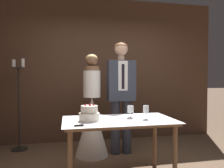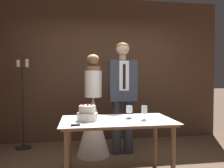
{
  "view_description": "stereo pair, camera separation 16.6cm",
  "coord_description": "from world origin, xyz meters",
  "px_view_note": "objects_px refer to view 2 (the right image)",
  "views": [
    {
      "loc": [
        -0.8,
        -2.46,
        1.29
      ],
      "look_at": [
        -0.16,
        0.65,
        1.19
      ],
      "focal_mm": 35.0,
      "sensor_mm": 36.0,
      "label": 1
    },
    {
      "loc": [
        -0.63,
        -2.49,
        1.29
      ],
      "look_at": [
        -0.16,
        0.65,
        1.19
      ],
      "focal_mm": 35.0,
      "sensor_mm": 36.0,
      "label": 2
    }
  ],
  "objects_px": {
    "tiered_cake": "(87,114)",
    "candle_stand": "(23,106)",
    "wine_glass_near": "(129,110)",
    "bride": "(93,119)",
    "wine_glass_middle": "(144,110)",
    "groom": "(123,91)",
    "cake_table": "(117,126)",
    "cake_knife": "(82,125)"
  },
  "relations": [
    {
      "from": "cake_table",
      "to": "groom",
      "type": "relative_size",
      "value": 0.75
    },
    {
      "from": "groom",
      "to": "candle_stand",
      "type": "relative_size",
      "value": 1.16
    },
    {
      "from": "cake_table",
      "to": "candle_stand",
      "type": "height_order",
      "value": "candle_stand"
    },
    {
      "from": "tiered_cake",
      "to": "wine_glass_middle",
      "type": "distance_m",
      "value": 0.71
    },
    {
      "from": "bride",
      "to": "wine_glass_middle",
      "type": "bearing_deg",
      "value": -58.09
    },
    {
      "from": "cake_table",
      "to": "candle_stand",
      "type": "relative_size",
      "value": 0.87
    },
    {
      "from": "tiered_cake",
      "to": "wine_glass_near",
      "type": "relative_size",
      "value": 1.58
    },
    {
      "from": "groom",
      "to": "candle_stand",
      "type": "bearing_deg",
      "value": 162.72
    },
    {
      "from": "cake_knife",
      "to": "wine_glass_middle",
      "type": "xyz_separation_m",
      "value": [
        0.78,
        0.22,
        0.11
      ]
    },
    {
      "from": "cake_knife",
      "to": "wine_glass_middle",
      "type": "relative_size",
      "value": 2.27
    },
    {
      "from": "candle_stand",
      "to": "cake_table",
      "type": "bearing_deg",
      "value": -43.74
    },
    {
      "from": "bride",
      "to": "candle_stand",
      "type": "height_order",
      "value": "bride"
    },
    {
      "from": "wine_glass_near",
      "to": "candle_stand",
      "type": "relative_size",
      "value": 0.1
    },
    {
      "from": "wine_glass_middle",
      "to": "candle_stand",
      "type": "height_order",
      "value": "candle_stand"
    },
    {
      "from": "tiered_cake",
      "to": "groom",
      "type": "xyz_separation_m",
      "value": [
        0.62,
        0.88,
        0.23
      ]
    },
    {
      "from": "cake_knife",
      "to": "groom",
      "type": "relative_size",
      "value": 0.21
    },
    {
      "from": "wine_glass_near",
      "to": "wine_glass_middle",
      "type": "distance_m",
      "value": 0.21
    },
    {
      "from": "cake_table",
      "to": "groom",
      "type": "distance_m",
      "value": 0.99
    },
    {
      "from": "wine_glass_near",
      "to": "bride",
      "type": "relative_size",
      "value": 0.1
    },
    {
      "from": "cake_table",
      "to": "tiered_cake",
      "type": "height_order",
      "value": "tiered_cake"
    },
    {
      "from": "bride",
      "to": "tiered_cake",
      "type": "bearing_deg",
      "value": -98.38
    },
    {
      "from": "cake_knife",
      "to": "bride",
      "type": "distance_m",
      "value": 1.18
    },
    {
      "from": "cake_table",
      "to": "bride",
      "type": "relative_size",
      "value": 0.85
    },
    {
      "from": "groom",
      "to": "tiered_cake",
      "type": "bearing_deg",
      "value": -125.24
    },
    {
      "from": "groom",
      "to": "cake_knife",
      "type": "bearing_deg",
      "value": -120.93
    },
    {
      "from": "bride",
      "to": "candle_stand",
      "type": "xyz_separation_m",
      "value": [
        -1.23,
        0.53,
        0.15
      ]
    },
    {
      "from": "candle_stand",
      "to": "wine_glass_middle",
      "type": "bearing_deg",
      "value": -39.07
    },
    {
      "from": "tiered_cake",
      "to": "candle_stand",
      "type": "height_order",
      "value": "candle_stand"
    },
    {
      "from": "groom",
      "to": "bride",
      "type": "bearing_deg",
      "value": 179.95
    },
    {
      "from": "cake_table",
      "to": "wine_glass_near",
      "type": "distance_m",
      "value": 0.27
    },
    {
      "from": "tiered_cake",
      "to": "wine_glass_near",
      "type": "bearing_deg",
      "value": 8.29
    },
    {
      "from": "bride",
      "to": "groom",
      "type": "xyz_separation_m",
      "value": [
        0.49,
        -0.0,
        0.46
      ]
    },
    {
      "from": "cake_table",
      "to": "cake_knife",
      "type": "bearing_deg",
      "value": -147.84
    },
    {
      "from": "tiered_cake",
      "to": "candle_stand",
      "type": "distance_m",
      "value": 1.79
    },
    {
      "from": "cake_table",
      "to": "wine_glass_near",
      "type": "height_order",
      "value": "wine_glass_near"
    },
    {
      "from": "wine_glass_middle",
      "to": "groom",
      "type": "relative_size",
      "value": 0.09
    },
    {
      "from": "tiered_cake",
      "to": "wine_glass_middle",
      "type": "bearing_deg",
      "value": -4.49
    },
    {
      "from": "cake_table",
      "to": "cake_knife",
      "type": "xyz_separation_m",
      "value": [
        -0.45,
        -0.28,
        0.1
      ]
    },
    {
      "from": "cake_table",
      "to": "tiered_cake",
      "type": "distance_m",
      "value": 0.41
    },
    {
      "from": "tiered_cake",
      "to": "candle_stand",
      "type": "relative_size",
      "value": 0.16
    },
    {
      "from": "tiered_cake",
      "to": "candle_stand",
      "type": "bearing_deg",
      "value": 127.86
    },
    {
      "from": "wine_glass_middle",
      "to": "tiered_cake",
      "type": "bearing_deg",
      "value": 175.51
    }
  ]
}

